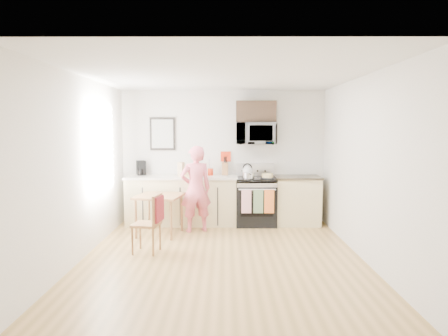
{
  "coord_description": "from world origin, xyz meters",
  "views": [
    {
      "loc": [
        0.04,
        -5.63,
        1.86
      ],
      "look_at": [
        0.02,
        1.0,
        1.2
      ],
      "focal_mm": 32.0,
      "sensor_mm": 36.0,
      "label": 1
    }
  ],
  "objects_px": {
    "dining_table": "(159,200)",
    "chair": "(154,215)",
    "person": "(196,189)",
    "cake": "(267,176)",
    "range": "(256,202)",
    "microwave": "(256,133)"
  },
  "relations": [
    {
      "from": "range",
      "to": "microwave",
      "type": "relative_size",
      "value": 1.53
    },
    {
      "from": "range",
      "to": "person",
      "type": "bearing_deg",
      "value": -154.85
    },
    {
      "from": "microwave",
      "to": "chair",
      "type": "bearing_deg",
      "value": -131.09
    },
    {
      "from": "range",
      "to": "cake",
      "type": "distance_m",
      "value": 0.59
    },
    {
      "from": "chair",
      "to": "cake",
      "type": "bearing_deg",
      "value": 50.47
    },
    {
      "from": "range",
      "to": "microwave",
      "type": "xyz_separation_m",
      "value": [
        -0.0,
        0.1,
        1.32
      ]
    },
    {
      "from": "range",
      "to": "microwave",
      "type": "bearing_deg",
      "value": 90.06
    },
    {
      "from": "range",
      "to": "cake",
      "type": "height_order",
      "value": "range"
    },
    {
      "from": "microwave",
      "to": "dining_table",
      "type": "bearing_deg",
      "value": -153.82
    },
    {
      "from": "person",
      "to": "chair",
      "type": "height_order",
      "value": "person"
    },
    {
      "from": "range",
      "to": "person",
      "type": "relative_size",
      "value": 0.75
    },
    {
      "from": "range",
      "to": "dining_table",
      "type": "height_order",
      "value": "range"
    },
    {
      "from": "cake",
      "to": "dining_table",
      "type": "bearing_deg",
      "value": -162.93
    },
    {
      "from": "microwave",
      "to": "range",
      "type": "bearing_deg",
      "value": -89.94
    },
    {
      "from": "dining_table",
      "to": "chair",
      "type": "distance_m",
      "value": 1.04
    },
    {
      "from": "microwave",
      "to": "cake",
      "type": "height_order",
      "value": "microwave"
    },
    {
      "from": "dining_table",
      "to": "cake",
      "type": "height_order",
      "value": "cake"
    },
    {
      "from": "chair",
      "to": "person",
      "type": "bearing_deg",
      "value": 76.39
    },
    {
      "from": "dining_table",
      "to": "cake",
      "type": "distance_m",
      "value": 2.06
    },
    {
      "from": "chair",
      "to": "cake",
      "type": "xyz_separation_m",
      "value": [
        1.85,
        1.63,
        0.4
      ]
    },
    {
      "from": "person",
      "to": "cake",
      "type": "xyz_separation_m",
      "value": [
        1.32,
        0.37,
        0.19
      ]
    },
    {
      "from": "person",
      "to": "dining_table",
      "type": "distance_m",
      "value": 0.68
    }
  ]
}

